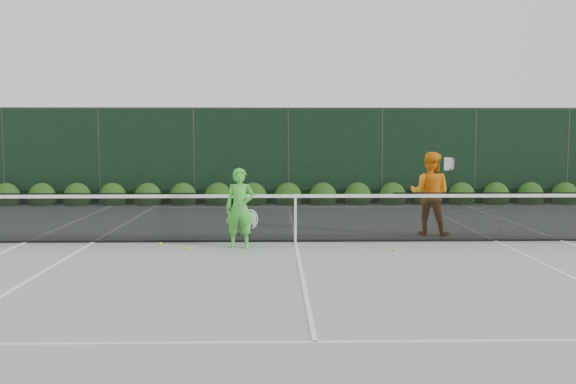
{
  "coord_description": "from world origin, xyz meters",
  "views": [
    {
      "loc": [
        -0.42,
        -12.94,
        2.16
      ],
      "look_at": [
        -0.15,
        0.3,
        1.0
      ],
      "focal_mm": 40.0,
      "sensor_mm": 36.0,
      "label": 1
    }
  ],
  "objects": [
    {
      "name": "tennis_balls",
      "position": [
        -1.04,
        -0.34,
        0.03
      ],
      "size": [
        4.56,
        2.02,
        0.07
      ],
      "color": "#C1DC30",
      "rests_on": "ground"
    },
    {
      "name": "windscreen_fence",
      "position": [
        0.0,
        -2.71,
        1.51
      ],
      "size": [
        32.0,
        21.07,
        3.06
      ],
      "color": "black",
      "rests_on": "ground"
    },
    {
      "name": "court_lines",
      "position": [
        0.0,
        0.0,
        0.01
      ],
      "size": [
        11.03,
        23.83,
        0.01
      ],
      "color": "white",
      "rests_on": "ground"
    },
    {
      "name": "hedge_row",
      "position": [
        -0.0,
        7.15,
        0.23
      ],
      "size": [
        31.66,
        0.65,
        0.94
      ],
      "color": "#15350E",
      "rests_on": "ground"
    },
    {
      "name": "ground",
      "position": [
        0.0,
        0.0,
        0.0
      ],
      "size": [
        80.0,
        80.0,
        0.0
      ],
      "primitive_type": "plane",
      "color": "gray",
      "rests_on": "ground"
    },
    {
      "name": "player_man",
      "position": [
        2.98,
        0.94,
        0.91
      ],
      "size": [
        1.08,
        0.98,
        1.81
      ],
      "rotation": [
        0.0,
        0.0,
        2.74
      ],
      "color": "orange",
      "rests_on": "ground"
    },
    {
      "name": "player_woman",
      "position": [
        -1.09,
        -0.64,
        0.77
      ],
      "size": [
        0.64,
        0.41,
        1.54
      ],
      "rotation": [
        0.0,
        0.0,
        -0.07
      ],
      "color": "green",
      "rests_on": "ground"
    },
    {
      "name": "tennis_net",
      "position": [
        -0.02,
        0.0,
        0.53
      ],
      "size": [
        12.9,
        0.1,
        1.07
      ],
      "color": "black",
      "rests_on": "ground"
    }
  ]
}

